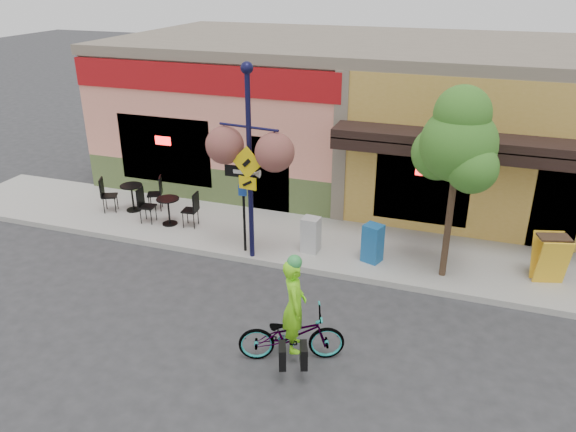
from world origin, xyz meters
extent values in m
plane|color=#2D2D30|center=(0.00, 0.00, 0.00)|extent=(90.00, 90.00, 0.00)
cube|color=#9E9B93|center=(0.00, 2.00, 0.07)|extent=(24.00, 3.00, 0.15)
cube|color=#A8A59E|center=(0.00, 0.55, 0.07)|extent=(24.00, 0.12, 0.15)
imported|color=maroon|center=(-0.31, -2.54, 0.50)|extent=(2.02, 1.31, 1.00)
imported|color=#7FEE19|center=(-0.26, -2.54, 0.88)|extent=(0.62, 0.75, 1.76)
camera|label=1|loc=(2.36, -10.43, 6.53)|focal=35.00mm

